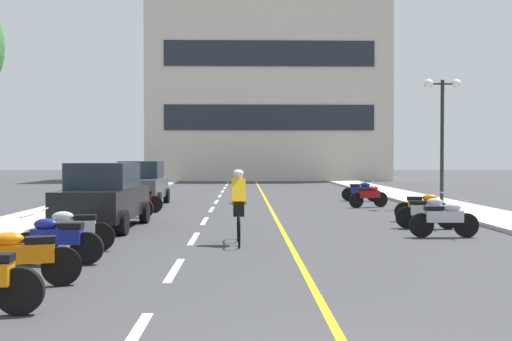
{
  "coord_description": "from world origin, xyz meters",
  "views": [
    {
      "loc": [
        -0.8,
        -4.3,
        1.96
      ],
      "look_at": [
        -0.37,
        15.62,
        1.53
      ],
      "focal_mm": 41.47,
      "sensor_mm": 36.0,
      "label": 1
    }
  ],
  "objects_px": {
    "motorcycle_4": "(444,218)",
    "cyclist_rider": "(239,205)",
    "parked_car_mid": "(142,183)",
    "motorcycle_10": "(361,191)",
    "parked_car_near": "(104,196)",
    "motorcycle_1": "(22,257)",
    "motorcycle_3": "(72,229)",
    "motorcycle_6": "(423,207)",
    "motorcycle_8": "(138,200)",
    "motorcycle_5": "(428,212)",
    "street_lamp_mid": "(442,112)",
    "motorcycle_7": "(129,203)",
    "motorcycle_9": "(369,196)",
    "motorcycle_2": "(56,239)"
  },
  "relations": [
    {
      "from": "parked_car_mid",
      "to": "motorcycle_5",
      "type": "relative_size",
      "value": 2.49
    },
    {
      "from": "parked_car_mid",
      "to": "motorcycle_2",
      "type": "relative_size",
      "value": 2.48
    },
    {
      "from": "motorcycle_4",
      "to": "cyclist_rider",
      "type": "xyz_separation_m",
      "value": [
        -5.05,
        -0.97,
        0.41
      ]
    },
    {
      "from": "motorcycle_6",
      "to": "parked_car_mid",
      "type": "bearing_deg",
      "value": 146.34
    },
    {
      "from": "parked_car_near",
      "to": "motorcycle_4",
      "type": "relative_size",
      "value": 2.5
    },
    {
      "from": "motorcycle_5",
      "to": "motorcycle_3",
      "type": "bearing_deg",
      "value": -156.12
    },
    {
      "from": "motorcycle_10",
      "to": "motorcycle_9",
      "type": "bearing_deg",
      "value": -96.17
    },
    {
      "from": "motorcycle_1",
      "to": "motorcycle_8",
      "type": "bearing_deg",
      "value": 91.94
    },
    {
      "from": "motorcycle_9",
      "to": "motorcycle_8",
      "type": "bearing_deg",
      "value": -166.27
    },
    {
      "from": "street_lamp_mid",
      "to": "motorcycle_6",
      "type": "distance_m",
      "value": 6.56
    },
    {
      "from": "parked_car_mid",
      "to": "motorcycle_6",
      "type": "bearing_deg",
      "value": -33.66
    },
    {
      "from": "street_lamp_mid",
      "to": "parked_car_mid",
      "type": "bearing_deg",
      "value": 174.11
    },
    {
      "from": "motorcycle_6",
      "to": "cyclist_rider",
      "type": "relative_size",
      "value": 0.95
    },
    {
      "from": "motorcycle_1",
      "to": "cyclist_rider",
      "type": "height_order",
      "value": "cyclist_rider"
    },
    {
      "from": "motorcycle_2",
      "to": "motorcycle_3",
      "type": "relative_size",
      "value": 1.0
    },
    {
      "from": "parked_car_near",
      "to": "motorcycle_5",
      "type": "height_order",
      "value": "parked_car_near"
    },
    {
      "from": "motorcycle_4",
      "to": "motorcycle_2",
      "type": "bearing_deg",
      "value": -157.22
    },
    {
      "from": "motorcycle_1",
      "to": "motorcycle_4",
      "type": "xyz_separation_m",
      "value": [
        8.26,
        5.45,
        0.0
      ]
    },
    {
      "from": "motorcycle_4",
      "to": "motorcycle_10",
      "type": "xyz_separation_m",
      "value": [
        0.37,
        12.15,
        0.0
      ]
    },
    {
      "from": "motorcycle_6",
      "to": "motorcycle_4",
      "type": "bearing_deg",
      "value": -98.99
    },
    {
      "from": "parked_car_near",
      "to": "motorcycle_8",
      "type": "bearing_deg",
      "value": 88.54
    },
    {
      "from": "motorcycle_1",
      "to": "motorcycle_3",
      "type": "distance_m",
      "value": 3.41
    },
    {
      "from": "parked_car_near",
      "to": "motorcycle_1",
      "type": "height_order",
      "value": "parked_car_near"
    },
    {
      "from": "motorcycle_4",
      "to": "cyclist_rider",
      "type": "bearing_deg",
      "value": -169.08
    },
    {
      "from": "cyclist_rider",
      "to": "motorcycle_2",
      "type": "bearing_deg",
      "value": -142.56
    },
    {
      "from": "motorcycle_8",
      "to": "cyclist_rider",
      "type": "distance_m",
      "value": 8.45
    },
    {
      "from": "motorcycle_3",
      "to": "motorcycle_9",
      "type": "bearing_deg",
      "value": 51.84
    },
    {
      "from": "motorcycle_6",
      "to": "motorcycle_3",
      "type": "bearing_deg",
      "value": -148.54
    },
    {
      "from": "parked_car_mid",
      "to": "motorcycle_7",
      "type": "height_order",
      "value": "parked_car_mid"
    },
    {
      "from": "parked_car_mid",
      "to": "motorcycle_10",
      "type": "bearing_deg",
      "value": 13.28
    },
    {
      "from": "parked_car_mid",
      "to": "motorcycle_3",
      "type": "relative_size",
      "value": 2.49
    },
    {
      "from": "parked_car_mid",
      "to": "motorcycle_4",
      "type": "bearing_deg",
      "value": -47.43
    },
    {
      "from": "motorcycle_8",
      "to": "cyclist_rider",
      "type": "relative_size",
      "value": 0.96
    },
    {
      "from": "motorcycle_4",
      "to": "motorcycle_6",
      "type": "relative_size",
      "value": 1.01
    },
    {
      "from": "motorcycle_5",
      "to": "motorcycle_6",
      "type": "xyz_separation_m",
      "value": [
        0.41,
        1.71,
        0.0
      ]
    },
    {
      "from": "motorcycle_1",
      "to": "motorcycle_8",
      "type": "xyz_separation_m",
      "value": [
        -0.41,
        12.1,
        0.0
      ]
    },
    {
      "from": "motorcycle_4",
      "to": "motorcycle_8",
      "type": "bearing_deg",
      "value": 142.52
    },
    {
      "from": "motorcycle_7",
      "to": "motorcycle_9",
      "type": "distance_m",
      "value": 9.46
    },
    {
      "from": "street_lamp_mid",
      "to": "motorcycle_6",
      "type": "relative_size",
      "value": 2.92
    },
    {
      "from": "motorcycle_9",
      "to": "parked_car_mid",
      "type": "bearing_deg",
      "value": 172.85
    },
    {
      "from": "parked_car_near",
      "to": "motorcycle_2",
      "type": "relative_size",
      "value": 2.5
    },
    {
      "from": "motorcycle_3",
      "to": "motorcycle_6",
      "type": "xyz_separation_m",
      "value": [
        9.04,
        5.53,
        0.0
      ]
    },
    {
      "from": "motorcycle_1",
      "to": "motorcycle_6",
      "type": "relative_size",
      "value": 0.99
    },
    {
      "from": "street_lamp_mid",
      "to": "motorcycle_7",
      "type": "height_order",
      "value": "street_lamp_mid"
    },
    {
      "from": "motorcycle_3",
      "to": "motorcycle_10",
      "type": "bearing_deg",
      "value": 58.02
    },
    {
      "from": "motorcycle_5",
      "to": "motorcycle_7",
      "type": "bearing_deg",
      "value": 159.54
    },
    {
      "from": "parked_car_near",
      "to": "street_lamp_mid",
      "type": "bearing_deg",
      "value": 29.77
    },
    {
      "from": "parked_car_near",
      "to": "motorcycle_5",
      "type": "relative_size",
      "value": 2.51
    },
    {
      "from": "parked_car_near",
      "to": "motorcycle_10",
      "type": "xyz_separation_m",
      "value": [
        9.16,
        10.14,
        -0.44
      ]
    },
    {
      "from": "motorcycle_6",
      "to": "motorcycle_2",
      "type": "bearing_deg",
      "value": -141.88
    }
  ]
}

